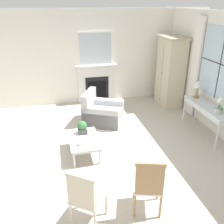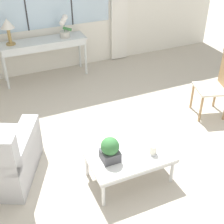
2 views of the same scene
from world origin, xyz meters
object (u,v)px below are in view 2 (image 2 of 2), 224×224
at_px(coffee_table, 129,157).
at_px(potted_orchid, 64,28).
at_px(side_chair_wooden, 219,82).
at_px(potted_plant_small, 110,149).
at_px(table_lamp, 7,26).
at_px(console_table, 43,45).
at_px(pillar_candle, 153,150).

bearing_deg(coffee_table, potted_orchid, 86.64).
height_order(side_chair_wooden, potted_plant_small, side_chair_wooden).
bearing_deg(table_lamp, coffee_table, -75.44).
relative_size(console_table, pillar_candle, 11.96).
height_order(potted_plant_small, pillar_candle, potted_plant_small).
xyz_separation_m(coffee_table, potted_plant_small, (-0.24, 0.01, 0.18)).
height_order(side_chair_wooden, coffee_table, side_chair_wooden).
bearing_deg(potted_orchid, coffee_table, -93.36).
bearing_deg(console_table, pillar_candle, -81.30).
relative_size(table_lamp, potted_plant_small, 1.56).
relative_size(potted_orchid, coffee_table, 0.43).
xyz_separation_m(side_chair_wooden, coffee_table, (-1.82, -0.72, -0.22)).
xyz_separation_m(potted_orchid, potted_plant_small, (-0.41, -2.97, -0.38)).
relative_size(console_table, coffee_table, 1.61).
bearing_deg(pillar_candle, potted_plant_small, 166.90).
bearing_deg(potted_orchid, potted_plant_small, -97.89).
distance_m(console_table, table_lamp, 0.68).
bearing_deg(console_table, side_chair_wooden, -47.76).
xyz_separation_m(console_table, pillar_candle, (0.47, -3.09, -0.22)).
bearing_deg(side_chair_wooden, potted_orchid, 126.21).
bearing_deg(potted_plant_small, console_table, 89.95).
bearing_deg(console_table, coffee_table, -85.52).
xyz_separation_m(potted_orchid, pillar_candle, (0.06, -3.08, -0.47)).
relative_size(console_table, potted_plant_small, 5.35).
distance_m(console_table, potted_plant_small, 2.98).
distance_m(side_chair_wooden, potted_plant_small, 2.18).
bearing_deg(table_lamp, potted_orchid, -1.48).
relative_size(console_table, potted_orchid, 3.78).
height_order(coffee_table, potted_plant_small, potted_plant_small).
distance_m(potted_orchid, pillar_candle, 3.11).
relative_size(potted_orchid, pillar_candle, 3.16).
xyz_separation_m(potted_orchid, coffee_table, (-0.17, -2.97, -0.56)).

